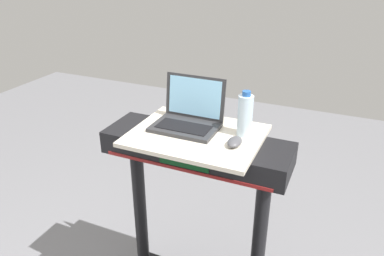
{
  "coord_description": "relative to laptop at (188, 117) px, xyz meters",
  "views": [
    {
      "loc": [
        0.61,
        -0.75,
        1.88
      ],
      "look_at": [
        0.0,
        0.65,
        1.15
      ],
      "focal_mm": 35.21,
      "sensor_mm": 36.0,
      "label": 1
    }
  ],
  "objects": [
    {
      "name": "water_bottle",
      "position": [
        0.28,
        0.02,
        0.05
      ],
      "size": [
        0.07,
        0.07,
        0.21
      ],
      "color": "silver",
      "rests_on": "desk_board"
    },
    {
      "name": "computer_mouse",
      "position": [
        0.27,
        -0.1,
        -0.03
      ],
      "size": [
        0.06,
        0.1,
        0.03
      ],
      "primitive_type": "ellipsoid",
      "rotation": [
        0.0,
        0.0,
        -0.01
      ],
      "color": "#4C4C51",
      "rests_on": "desk_board"
    },
    {
      "name": "desk_board",
      "position": [
        0.07,
        -0.06,
        -0.06
      ],
      "size": [
        0.6,
        0.48,
        0.02
      ],
      "primitive_type": "cube",
      "color": "beige",
      "rests_on": "treadmill_base"
    },
    {
      "name": "laptop",
      "position": [
        0.0,
        0.0,
        0.0
      ],
      "size": [
        0.31,
        0.24,
        0.23
      ],
      "rotation": [
        0.0,
        0.0,
        0.05
      ],
      "color": "#2D2D30",
      "rests_on": "desk_board"
    }
  ]
}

